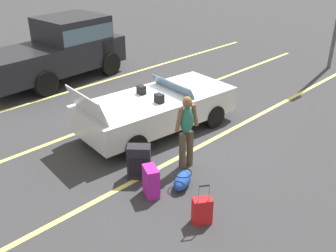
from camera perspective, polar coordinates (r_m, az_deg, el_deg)
name	(u,v)px	position (r m, az deg, el deg)	size (l,w,h in m)	color
ground_plane	(157,129)	(10.18, -1.62, -0.49)	(80.00, 80.00, 0.00)	#333335
lot_line_near	(197,148)	(9.33, 4.27, -3.24)	(18.00, 0.12, 0.01)	#EAE066
lot_line_mid	(126,115)	(11.08, -6.27, 1.68)	(18.00, 0.12, 0.01)	#EAE066
lot_line_far	(74,90)	(13.15, -13.75, 5.13)	(18.00, 0.12, 0.01)	#EAE066
convertible_car	(163,107)	(10.04, -0.77, 2.85)	(4.30, 2.15, 1.52)	silver
suitcase_large_black	(139,162)	(8.08, -4.28, -5.29)	(0.53, 0.54, 0.74)	black
suitcase_medium_bright	(151,182)	(7.58, -2.49, -8.17)	(0.39, 0.46, 0.62)	#991E8C
suitcase_small_carryon	(202,210)	(6.98, 5.03, -12.28)	(0.39, 0.35, 0.83)	red
duffel_bag	(183,180)	(7.88, 2.17, -7.96)	(0.71, 0.52, 0.34)	#1E479E
traveler_person	(187,128)	(8.18, 2.77, -0.33)	(0.61, 0.28, 1.65)	#4C3F2D
parked_pickup_truck_near	(62,48)	(14.04, -15.34, 11.06)	(5.13, 2.34, 2.10)	black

